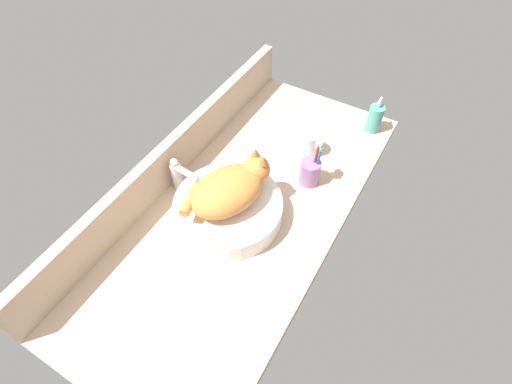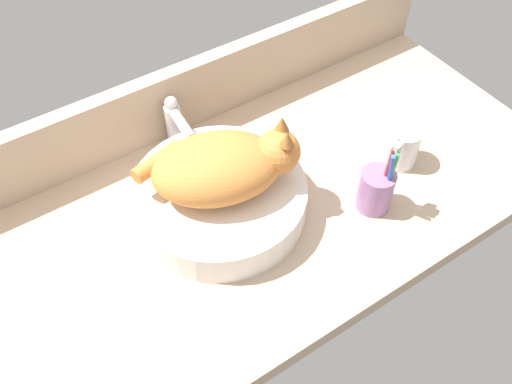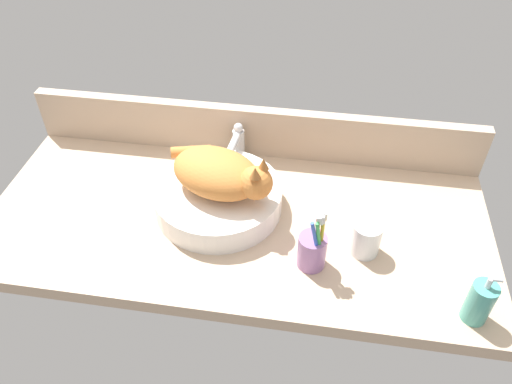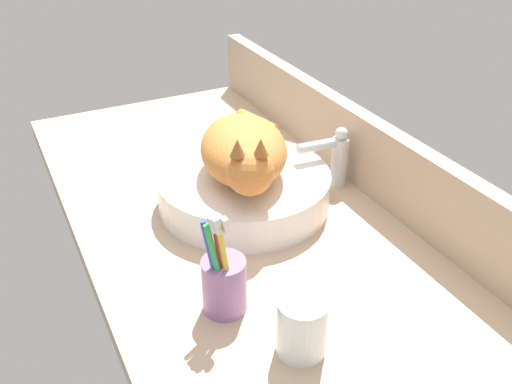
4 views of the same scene
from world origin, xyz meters
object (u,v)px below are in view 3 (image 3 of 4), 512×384
object	(u,v)px
cat	(221,174)
water_glass	(366,240)
faucet	(238,143)
sink_basin	(218,198)
soap_dispenser	(479,302)
toothbrush_cup	(313,250)

from	to	relation	value
cat	water_glass	size ratio (longest dim) A/B	3.25
faucet	sink_basin	bearing A→B (deg)	-94.75
faucet	soap_dispenser	size ratio (longest dim) A/B	0.94
sink_basin	soap_dispenser	size ratio (longest dim) A/B	2.44
sink_basin	water_glass	xyz separation A→B (cm)	(40.09, -9.89, 0.51)
soap_dispenser	water_glass	size ratio (longest dim) A/B	1.55
toothbrush_cup	sink_basin	bearing A→B (deg)	148.82
sink_basin	cat	distance (cm)	9.45
toothbrush_cup	water_glass	size ratio (longest dim) A/B	2.02
toothbrush_cup	water_glass	bearing A→B (deg)	26.69
soap_dispenser	water_glass	bearing A→B (deg)	146.23
faucet	soap_dispenser	distance (cm)	78.44
sink_basin	toothbrush_cup	world-z (taller)	toothbrush_cup
faucet	water_glass	distance (cm)	49.19
sink_basin	cat	bearing A→B (deg)	-16.73
faucet	toothbrush_cup	xyz separation A→B (cm)	(25.40, -37.15, -1.95)
faucet	toothbrush_cup	size ratio (longest dim) A/B	0.73
toothbrush_cup	soap_dispenser	bearing A→B (deg)	-14.71
cat	faucet	xyz separation A→B (cm)	(0.41, 21.13, -5.64)
soap_dispenser	water_glass	xyz separation A→B (cm)	(-24.43, 16.34, -1.58)
cat	toothbrush_cup	size ratio (longest dim) A/B	1.61
faucet	water_glass	bearing A→B (deg)	-38.60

